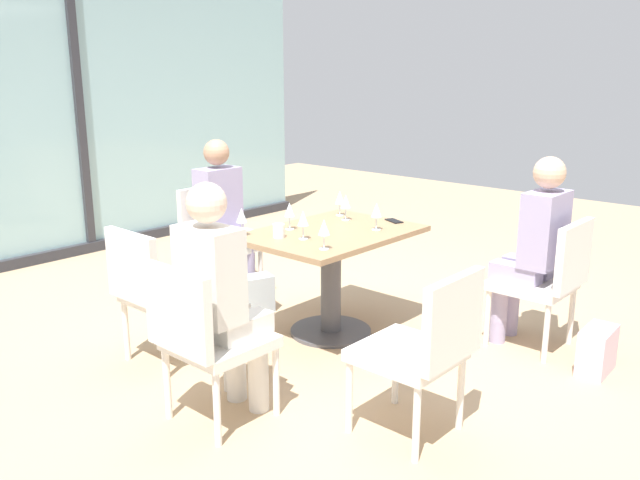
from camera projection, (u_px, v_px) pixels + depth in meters
name	position (u px, v px, depth m)	size (l,w,h in m)	color
ground_plane	(331.00, 333.00, 4.61)	(12.00, 12.00, 0.00)	tan
window_wall_backdrop	(80.00, 130.00, 6.36)	(5.58, 0.10, 2.70)	#90B7BC
dining_table_main	(331.00, 260.00, 4.47)	(1.15, 0.83, 0.73)	#997551
chair_near_window	(216.00, 235.00, 5.26)	(0.46, 0.51, 0.87)	silver
chair_front_right	(548.00, 276.00, 4.22)	(0.46, 0.50, 0.87)	silver
chair_side_end	(204.00, 334.00, 3.31)	(0.50, 0.46, 0.87)	silver
chair_far_left	(155.00, 288.00, 4.01)	(0.51, 0.46, 0.87)	silver
chair_front_left	(424.00, 345.00, 3.18)	(0.46, 0.50, 0.87)	silver
person_near_window	(224.00, 212.00, 5.14)	(0.34, 0.39, 1.26)	#9E93B7
person_front_right	(534.00, 243.00, 4.24)	(0.34, 0.39, 1.26)	#9E93B7
person_side_end	(220.00, 290.00, 3.34)	(0.39, 0.34, 1.26)	silver
wine_glass_0	(340.00, 198.00, 4.85)	(0.07, 0.07, 0.18)	silver
wine_glass_1	(324.00, 228.00, 3.94)	(0.07, 0.07, 0.18)	silver
wine_glass_2	(242.00, 216.00, 4.26)	(0.07, 0.07, 0.18)	silver
wine_glass_3	(290.00, 210.00, 4.43)	(0.07, 0.07, 0.18)	silver
wine_glass_4	(303.00, 219.00, 4.18)	(0.07, 0.07, 0.18)	silver
wine_glass_5	(346.00, 202.00, 4.70)	(0.07, 0.07, 0.18)	silver
wine_glass_6	(377.00, 211.00, 4.42)	(0.07, 0.07, 0.18)	silver
coffee_cup	(279.00, 231.00, 4.24)	(0.08, 0.08, 0.09)	white
cell_phone_on_table	(394.00, 221.00, 4.70)	(0.07, 0.14, 0.01)	black
handbag_0	(253.00, 294.00, 4.96)	(0.30, 0.16, 0.28)	silver
handbag_1	(597.00, 350.00, 3.98)	(0.30, 0.16, 0.28)	beige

